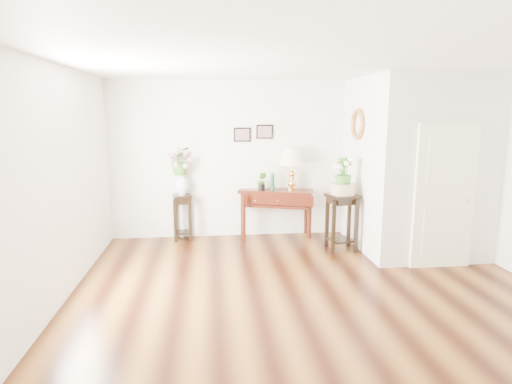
{
  "coord_description": "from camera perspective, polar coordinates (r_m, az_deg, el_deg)",
  "views": [
    {
      "loc": [
        -1.24,
        -4.9,
        2.23
      ],
      "look_at": [
        -0.56,
        1.3,
        1.08
      ],
      "focal_mm": 30.0,
      "sensor_mm": 36.0,
      "label": 1
    }
  ],
  "objects": [
    {
      "name": "floor",
      "position": [
        5.52,
        7.46,
        -13.42
      ],
      "size": [
        6.0,
        5.5,
        0.02
      ],
      "primitive_type": "cube",
      "color": "brown",
      "rests_on": "ground"
    },
    {
      "name": "ceiling",
      "position": [
        5.08,
        8.24,
        16.82
      ],
      "size": [
        6.0,
        5.5,
        0.02
      ],
      "primitive_type": "cube",
      "color": "white",
      "rests_on": "ground"
    },
    {
      "name": "wall_back",
      "position": [
        7.79,
        2.95,
        4.37
      ],
      "size": [
        6.0,
        0.02,
        2.8
      ],
      "primitive_type": "cube",
      "color": "white",
      "rests_on": "ground"
    },
    {
      "name": "wall_front",
      "position": [
        2.62,
        22.66,
        -8.89
      ],
      "size": [
        6.0,
        0.02,
        2.8
      ],
      "primitive_type": "cube",
      "color": "white",
      "rests_on": "ground"
    },
    {
      "name": "wall_left",
      "position": [
        5.27,
        -25.67,
        0.38
      ],
      "size": [
        0.02,
        5.5,
        2.8
      ],
      "primitive_type": "cube",
      "color": "white",
      "rests_on": "ground"
    },
    {
      "name": "partition",
      "position": [
        7.51,
        20.24,
        3.5
      ],
      "size": [
        1.8,
        1.95,
        2.8
      ],
      "primitive_type": "cube",
      "color": "white",
      "rests_on": "floor"
    },
    {
      "name": "door",
      "position": [
        6.69,
        23.83,
        -0.58
      ],
      "size": [
        0.9,
        0.05,
        2.1
      ],
      "primitive_type": "cube",
      "color": "white",
      "rests_on": "floor"
    },
    {
      "name": "art_print_left",
      "position": [
        7.66,
        -1.84,
        7.65
      ],
      "size": [
        0.3,
        0.02,
        0.25
      ],
      "primitive_type": "cube",
      "color": "black",
      "rests_on": "wall_back"
    },
    {
      "name": "art_print_right",
      "position": [
        7.7,
        1.15,
        8.04
      ],
      "size": [
        0.3,
        0.02,
        0.25
      ],
      "primitive_type": "cube",
      "color": "black",
      "rests_on": "wall_back"
    },
    {
      "name": "wall_ornament",
      "position": [
        7.21,
        13.35,
        8.79
      ],
      "size": [
        0.07,
        0.51,
        0.51
      ],
      "primitive_type": "torus",
      "rotation": [
        0.0,
        1.57,
        0.0
      ],
      "color": "#C78235",
      "rests_on": "partition"
    },
    {
      "name": "console_table",
      "position": [
        7.77,
        2.64,
        -2.86
      ],
      "size": [
        1.38,
        0.83,
        0.87
      ],
      "primitive_type": "cube",
      "rotation": [
        0.0,
        0.0,
        -0.33
      ],
      "color": "#361409",
      "rests_on": "floor"
    },
    {
      "name": "table_lamp",
      "position": [
        7.68,
        4.83,
        2.92
      ],
      "size": [
        0.57,
        0.57,
        0.76
      ],
      "primitive_type": "cube",
      "rotation": [
        0.0,
        0.0,
        0.4
      ],
      "color": "#DFB352",
      "rests_on": "console_table"
    },
    {
      "name": "green_vase",
      "position": [
        7.64,
        2.2,
        1.56
      ],
      "size": [
        0.07,
        0.07,
        0.3
      ],
      "primitive_type": "cylinder",
      "rotation": [
        0.0,
        0.0,
        -0.12
      ],
      "color": "#125124",
      "rests_on": "console_table"
    },
    {
      "name": "potted_plant",
      "position": [
        7.62,
        0.76,
        1.41
      ],
      "size": [
        0.2,
        0.18,
        0.31
      ],
      "primitive_type": "imported",
      "rotation": [
        0.0,
        0.0,
        -0.29
      ],
      "color": "#367721",
      "rests_on": "console_table"
    },
    {
      "name": "plant_stand_a",
      "position": [
        7.71,
        -9.74,
        -3.35
      ],
      "size": [
        0.37,
        0.37,
        0.81
      ],
      "primitive_type": "cube",
      "rotation": [
        0.0,
        0.0,
        0.19
      ],
      "color": "black",
      "rests_on": "floor"
    },
    {
      "name": "porcelain_vase",
      "position": [
        7.58,
        -9.88,
        1.29
      ],
      "size": [
        0.29,
        0.29,
        0.4
      ],
      "primitive_type": null,
      "rotation": [
        0.0,
        0.0,
        -0.27
      ],
      "color": "silver",
      "rests_on": "plant_stand_a"
    },
    {
      "name": "lily_arrangement",
      "position": [
        7.53,
        -9.98,
        4.48
      ],
      "size": [
        0.52,
        0.47,
        0.5
      ],
      "primitive_type": "imported",
      "rotation": [
        0.0,
        0.0,
        -0.2
      ],
      "color": "#367721",
      "rests_on": "porcelain_vase"
    },
    {
      "name": "plant_stand_b",
      "position": [
        7.18,
        11.33,
        -3.95
      ],
      "size": [
        0.54,
        0.54,
        0.93
      ],
      "primitive_type": "cube",
      "rotation": [
        0.0,
        0.0,
        0.27
      ],
      "color": "black",
      "rests_on": "floor"
    },
    {
      "name": "ceramic_bowl",
      "position": [
        7.06,
        11.49,
        0.34
      ],
      "size": [
        0.5,
        0.5,
        0.18
      ],
      "primitive_type": "cylinder",
      "rotation": [
        0.0,
        0.0,
        0.3
      ],
      "color": "#B7AE8C",
      "rests_on": "plant_stand_b"
    },
    {
      "name": "narcissus",
      "position": [
        7.02,
        11.57,
        2.58
      ],
      "size": [
        0.3,
        0.3,
        0.48
      ],
      "primitive_type": "imported",
      "rotation": [
        0.0,
        0.0,
        -0.12
      ],
      "color": "#367721",
      "rests_on": "ceramic_bowl"
    }
  ]
}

